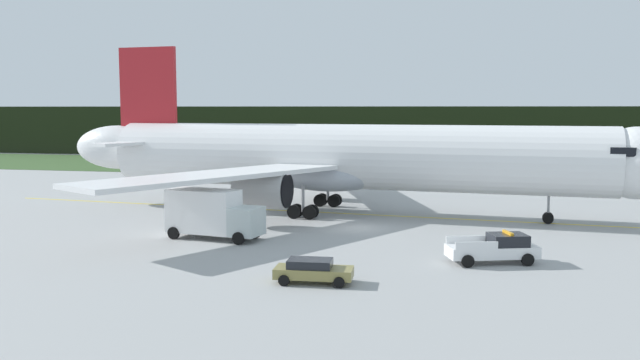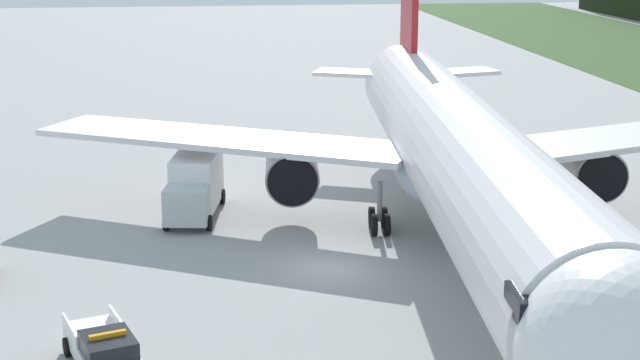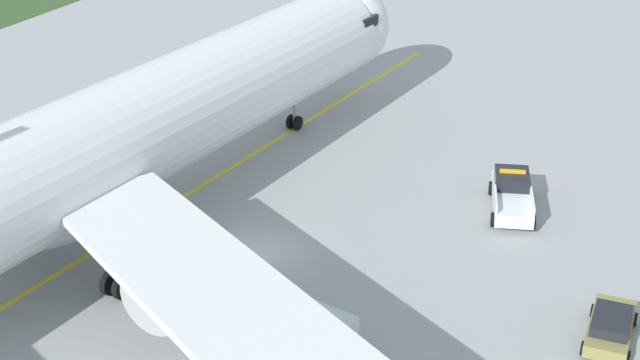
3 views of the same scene
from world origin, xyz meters
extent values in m
plane|color=#9A9B9B|center=(0.00, 0.00, 0.00)|extent=(320.00, 320.00, 0.00)
cube|color=#345127|center=(0.00, 53.56, 0.02)|extent=(320.00, 30.66, 0.04)
cube|color=black|center=(0.00, 75.25, 4.85)|extent=(288.00, 7.18, 9.70)
cube|color=yellow|center=(-1.91, 6.91, 0.00)|extent=(70.46, 6.30, 0.01)
cylinder|color=silver|center=(-1.91, 6.91, 5.13)|extent=(44.51, 9.46, 5.73)
ellipsoid|color=silver|center=(21.24, 4.93, 5.13)|extent=(6.77, 6.24, 5.73)
ellipsoid|color=silver|center=(-25.64, 8.93, 5.56)|extent=(9.50, 5.06, 4.30)
ellipsoid|color=#AAB2BD|center=(-4.11, 7.09, 3.55)|extent=(11.75, 6.95, 3.15)
cube|color=black|center=(19.90, 5.05, 6.13)|extent=(2.26, 5.58, 0.70)
cube|color=silver|center=(-8.05, 19.89, 4.41)|extent=(12.21, 22.99, 0.35)
cylinder|color=#A0A0A0|center=(-6.16, 15.81, 2.99)|extent=(4.35, 3.32, 2.98)
cylinder|color=black|center=(-4.06, 15.63, 2.99)|extent=(0.35, 2.74, 2.74)
cube|color=silver|center=(-10.15, -4.86, 4.41)|extent=(15.36, 22.23, 0.35)
cylinder|color=#A0A0A0|center=(-7.60, -1.15, 2.99)|extent=(4.35, 3.32, 2.98)
cylinder|color=black|center=(-5.50, -1.33, 2.99)|extent=(0.35, 2.74, 2.74)
cube|color=#AA1D23|center=(-22.13, 8.63, 10.76)|extent=(6.00, 0.95, 8.97)
cube|color=silver|center=(-22.34, 12.05, 6.13)|extent=(4.03, 6.81, 0.28)
cube|color=silver|center=(-22.92, 5.30, 6.13)|extent=(4.92, 6.90, 0.28)
cylinder|color=gray|center=(14.82, 5.48, 1.58)|extent=(0.20, 0.20, 2.27)
cylinder|color=black|center=(14.84, 5.74, 0.45)|extent=(0.92, 0.30, 0.90)
cylinder|color=black|center=(14.79, 5.22, 0.45)|extent=(0.92, 0.30, 0.90)
cylinder|color=gray|center=(-4.79, 10.89, 1.73)|extent=(0.28, 0.28, 2.27)
cylinder|color=black|center=(-4.13, 10.48, 0.60)|extent=(1.22, 0.40, 1.20)
cylinder|color=black|center=(-4.07, 11.18, 0.60)|extent=(1.22, 0.40, 1.20)
cylinder|color=black|center=(-5.52, 10.60, 0.60)|extent=(1.22, 0.40, 1.20)
cylinder|color=black|center=(-5.46, 11.30, 0.60)|extent=(1.22, 0.40, 1.20)
cylinder|color=gray|center=(-5.43, 3.47, 1.73)|extent=(0.28, 0.28, 2.27)
cylinder|color=black|center=(-4.70, 3.76, 0.60)|extent=(1.22, 0.40, 1.20)
cylinder|color=black|center=(-4.76, 3.06, 0.60)|extent=(1.22, 0.40, 1.20)
cylinder|color=black|center=(-6.09, 3.88, 0.60)|extent=(1.22, 0.40, 1.20)
cylinder|color=black|center=(-6.15, 3.18, 0.60)|extent=(1.22, 0.40, 1.20)
cube|color=white|center=(9.84, -10.09, 0.73)|extent=(5.79, 3.59, 0.70)
cube|color=black|center=(10.77, -9.78, 1.43)|extent=(2.64, 2.40, 0.70)
cube|color=white|center=(8.30, -9.63, 1.31)|extent=(2.51, 0.93, 0.45)
cube|color=white|center=(8.89, -11.39, 1.31)|extent=(2.51, 0.93, 0.45)
cube|color=orange|center=(10.77, -9.78, 1.86)|extent=(0.63, 1.36, 0.16)
cylinder|color=black|center=(11.27, -8.56, 0.38)|extent=(0.80, 0.47, 0.76)
cylinder|color=black|center=(11.91, -10.45, 0.38)|extent=(0.80, 0.47, 0.76)
cylinder|color=black|center=(7.76, -9.74, 0.38)|extent=(0.80, 0.47, 0.76)
cylinder|color=black|center=(8.40, -11.63, 0.38)|extent=(0.80, 0.47, 0.76)
cube|color=silver|center=(-6.93, -7.07, 1.45)|extent=(2.27, 2.68, 2.00)
cube|color=white|center=(-10.40, -6.48, 2.00)|extent=(5.47, 3.22, 3.11)
cylinder|color=#99999E|center=(-9.39, -6.65, 0.36)|extent=(0.78, 0.23, 1.04)
cylinder|color=#99999E|center=(-11.41, -6.31, 0.36)|extent=(0.78, 0.23, 1.04)
cylinder|color=black|center=(-6.73, -5.88, 0.45)|extent=(0.93, 0.41, 0.90)
cylinder|color=black|center=(-7.13, -8.25, 0.45)|extent=(0.93, 0.41, 0.90)
cylinder|color=black|center=(-11.97, -4.99, 0.45)|extent=(0.93, 0.41, 0.90)
cylinder|color=black|center=(-12.37, -7.36, 0.45)|extent=(0.93, 0.41, 0.90)
cube|color=olive|center=(0.25, -17.03, 0.57)|extent=(4.33, 2.00, 0.55)
cube|color=black|center=(0.04, -17.04, 1.08)|extent=(2.46, 1.66, 0.45)
cylinder|color=black|center=(1.67, -16.05, 0.30)|extent=(0.61, 0.22, 0.60)
cylinder|color=black|center=(1.79, -17.80, 0.30)|extent=(0.61, 0.22, 0.60)
cylinder|color=black|center=(-1.29, -16.26, 0.30)|extent=(0.61, 0.22, 0.60)
cylinder|color=black|center=(-1.16, -18.00, 0.30)|extent=(0.61, 0.22, 0.60)
camera|label=1|loc=(8.24, -51.68, 9.46)|focal=37.67mm
camera|label=2|loc=(43.23, -6.10, 16.33)|focal=52.74mm
camera|label=3|loc=(-34.40, -20.58, 23.14)|focal=52.84mm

